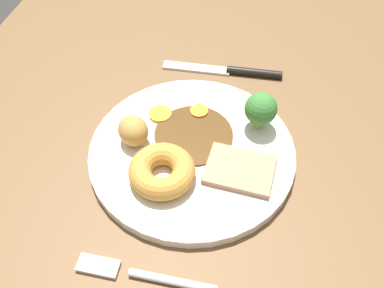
% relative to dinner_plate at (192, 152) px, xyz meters
% --- Properties ---
extents(dining_table, '(1.20, 0.84, 0.04)m').
position_rel_dinner_plate_xyz_m(dining_table, '(-0.02, -0.03, -0.02)').
color(dining_table, brown).
rests_on(dining_table, ground).
extents(dinner_plate, '(0.27, 0.27, 0.01)m').
position_rel_dinner_plate_xyz_m(dinner_plate, '(0.00, 0.00, 0.00)').
color(dinner_plate, silver).
rests_on(dinner_plate, dining_table).
extents(gravy_pool, '(0.10, 0.10, 0.00)m').
position_rel_dinner_plate_xyz_m(gravy_pool, '(0.02, 0.00, 0.01)').
color(gravy_pool, '#563819').
rests_on(gravy_pool, dinner_plate).
extents(meat_slice_main, '(0.07, 0.09, 0.01)m').
position_rel_dinner_plate_xyz_m(meat_slice_main, '(-0.02, -0.07, 0.01)').
color(meat_slice_main, tan).
rests_on(meat_slice_main, dinner_plate).
extents(yorkshire_pudding, '(0.08, 0.08, 0.03)m').
position_rel_dinner_plate_xyz_m(yorkshire_pudding, '(-0.05, 0.02, 0.02)').
color(yorkshire_pudding, '#C68938').
rests_on(yorkshire_pudding, dinner_plate).
extents(roast_potato_left, '(0.06, 0.06, 0.04)m').
position_rel_dinner_plate_xyz_m(roast_potato_left, '(-0.00, 0.08, 0.03)').
color(roast_potato_left, '#BC8C42').
rests_on(roast_potato_left, dinner_plate).
extents(carrot_coin_front, '(0.02, 0.02, 0.01)m').
position_rel_dinner_plate_xyz_m(carrot_coin_front, '(0.07, 0.01, 0.01)').
color(carrot_coin_front, orange).
rests_on(carrot_coin_front, dinner_plate).
extents(carrot_coin_back, '(0.03, 0.03, 0.00)m').
position_rel_dinner_plate_xyz_m(carrot_coin_back, '(0.05, 0.06, 0.01)').
color(carrot_coin_back, orange).
rests_on(carrot_coin_back, dinner_plate).
extents(broccoli_floret, '(0.04, 0.04, 0.05)m').
position_rel_dinner_plate_xyz_m(broccoli_floret, '(0.06, -0.08, 0.04)').
color(broccoli_floret, '#8CB766').
rests_on(broccoli_floret, dinner_plate).
extents(fork, '(0.02, 0.15, 0.01)m').
position_rel_dinner_plate_xyz_m(fork, '(-0.17, 0.01, -0.00)').
color(fork, silver).
rests_on(fork, dining_table).
extents(knife, '(0.03, 0.19, 0.01)m').
position_rel_dinner_plate_xyz_m(knife, '(0.17, -0.02, -0.00)').
color(knife, black).
rests_on(knife, dining_table).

